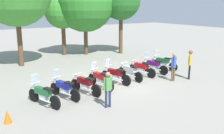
{
  "coord_description": "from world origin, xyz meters",
  "views": [
    {
      "loc": [
        -8.01,
        -11.6,
        4.43
      ],
      "look_at": [
        0.0,
        0.5,
        0.9
      ],
      "focal_mm": 40.51,
      "sensor_mm": 36.0,
      "label": 1
    }
  ],
  "objects_px": {
    "motorcycle_7": "(153,65)",
    "tree_3": "(85,2)",
    "person_1": "(174,65)",
    "motorcycle_3": "(100,78)",
    "tree_4": "(121,1)",
    "motorcycle_1": "(64,88)",
    "motorcycle_8": "(163,62)",
    "motorcycle_2": "(85,84)",
    "person_0": "(190,62)",
    "motorcycle_5": "(130,72)",
    "traffic_cone": "(7,116)",
    "tree_2": "(63,11)",
    "motorcycle_0": "(43,94)",
    "person_2": "(108,87)",
    "motorcycle_6": "(141,68)",
    "motorcycle_4": "(115,75)"
  },
  "relations": [
    {
      "from": "person_0",
      "to": "tree_4",
      "type": "bearing_deg",
      "value": -46.16
    },
    {
      "from": "tree_2",
      "to": "tree_4",
      "type": "xyz_separation_m",
      "value": [
        4.82,
        -2.19,
        0.87
      ]
    },
    {
      "from": "motorcycle_8",
      "to": "person_2",
      "type": "relative_size",
      "value": 1.3
    },
    {
      "from": "motorcycle_1",
      "to": "tree_3",
      "type": "xyz_separation_m",
      "value": [
        6.28,
        9.6,
        4.2
      ]
    },
    {
      "from": "motorcycle_2",
      "to": "tree_2",
      "type": "height_order",
      "value": "tree_2"
    },
    {
      "from": "motorcycle_0",
      "to": "motorcycle_6",
      "type": "bearing_deg",
      "value": -97.08
    },
    {
      "from": "motorcycle_1",
      "to": "tree_4",
      "type": "xyz_separation_m",
      "value": [
        9.32,
        8.33,
        4.35
      ]
    },
    {
      "from": "motorcycle_3",
      "to": "traffic_cone",
      "type": "xyz_separation_m",
      "value": [
        -5.24,
        -1.79,
        -0.24
      ]
    },
    {
      "from": "tree_2",
      "to": "traffic_cone",
      "type": "distance_m",
      "value": 14.49
    },
    {
      "from": "motorcycle_8",
      "to": "tree_3",
      "type": "height_order",
      "value": "tree_3"
    },
    {
      "from": "motorcycle_4",
      "to": "tree_3",
      "type": "height_order",
      "value": "tree_3"
    },
    {
      "from": "motorcycle_0",
      "to": "motorcycle_3",
      "type": "xyz_separation_m",
      "value": [
        3.48,
        0.79,
        0.0
      ]
    },
    {
      "from": "motorcycle_5",
      "to": "motorcycle_6",
      "type": "distance_m",
      "value": 1.19
    },
    {
      "from": "motorcycle_0",
      "to": "person_0",
      "type": "distance_m",
      "value": 8.99
    },
    {
      "from": "motorcycle_5",
      "to": "traffic_cone",
      "type": "distance_m",
      "value": 7.86
    },
    {
      "from": "motorcycle_0",
      "to": "motorcycle_3",
      "type": "distance_m",
      "value": 3.57
    },
    {
      "from": "motorcycle_7",
      "to": "tree_4",
      "type": "height_order",
      "value": "tree_4"
    },
    {
      "from": "person_2",
      "to": "traffic_cone",
      "type": "distance_m",
      "value": 4.22
    },
    {
      "from": "traffic_cone",
      "to": "motorcycle_3",
      "type": "bearing_deg",
      "value": 18.89
    },
    {
      "from": "motorcycle_6",
      "to": "tree_2",
      "type": "xyz_separation_m",
      "value": [
        -1.29,
        9.47,
        3.49
      ]
    },
    {
      "from": "motorcycle_3",
      "to": "person_0",
      "type": "relative_size",
      "value": 1.21
    },
    {
      "from": "tree_2",
      "to": "motorcycle_5",
      "type": "bearing_deg",
      "value": -89.18
    },
    {
      "from": "person_1",
      "to": "motorcycle_6",
      "type": "bearing_deg",
      "value": 20.99
    },
    {
      "from": "person_1",
      "to": "motorcycle_3",
      "type": "bearing_deg",
      "value": 70.55
    },
    {
      "from": "person_0",
      "to": "tree_3",
      "type": "height_order",
      "value": "tree_3"
    },
    {
      "from": "motorcycle_8",
      "to": "motorcycle_7",
      "type": "bearing_deg",
      "value": 88.78
    },
    {
      "from": "person_2",
      "to": "motorcycle_1",
      "type": "bearing_deg",
      "value": -141.93
    },
    {
      "from": "motorcycle_7",
      "to": "person_2",
      "type": "relative_size",
      "value": 1.32
    },
    {
      "from": "motorcycle_0",
      "to": "tree_2",
      "type": "relative_size",
      "value": 0.37
    },
    {
      "from": "traffic_cone",
      "to": "motorcycle_2",
      "type": "bearing_deg",
      "value": 18.51
    },
    {
      "from": "motorcycle_0",
      "to": "person_2",
      "type": "relative_size",
      "value": 1.29
    },
    {
      "from": "motorcycle_1",
      "to": "traffic_cone",
      "type": "bearing_deg",
      "value": 99.51
    },
    {
      "from": "traffic_cone",
      "to": "person_2",
      "type": "bearing_deg",
      "value": -11.45
    },
    {
      "from": "motorcycle_1",
      "to": "tree_4",
      "type": "height_order",
      "value": "tree_4"
    },
    {
      "from": "motorcycle_5",
      "to": "tree_4",
      "type": "bearing_deg",
      "value": -35.13
    },
    {
      "from": "motorcycle_5",
      "to": "person_2",
      "type": "distance_m",
      "value": 4.59
    },
    {
      "from": "motorcycle_0",
      "to": "tree_2",
      "type": "distance_m",
      "value": 12.74
    },
    {
      "from": "motorcycle_4",
      "to": "person_1",
      "type": "xyz_separation_m",
      "value": [
        3.16,
        -1.57,
        0.5
      ]
    },
    {
      "from": "tree_4",
      "to": "motorcycle_1",
      "type": "bearing_deg",
      "value": -138.23
    },
    {
      "from": "motorcycle_7",
      "to": "tree_3",
      "type": "bearing_deg",
      "value": -7.36
    },
    {
      "from": "tree_4",
      "to": "motorcycle_6",
      "type": "bearing_deg",
      "value": -115.9
    },
    {
      "from": "motorcycle_4",
      "to": "person_0",
      "type": "distance_m",
      "value": 4.71
    },
    {
      "from": "motorcycle_0",
      "to": "person_1",
      "type": "relative_size",
      "value": 1.22
    },
    {
      "from": "motorcycle_3",
      "to": "tree_3",
      "type": "relative_size",
      "value": 0.3
    },
    {
      "from": "motorcycle_5",
      "to": "motorcycle_6",
      "type": "bearing_deg",
      "value": -79.76
    },
    {
      "from": "motorcycle_2",
      "to": "tree_3",
      "type": "bearing_deg",
      "value": -43.24
    },
    {
      "from": "person_1",
      "to": "traffic_cone",
      "type": "relative_size",
      "value": 3.14
    },
    {
      "from": "motorcycle_5",
      "to": "traffic_cone",
      "type": "height_order",
      "value": "motorcycle_5"
    },
    {
      "from": "person_2",
      "to": "motorcycle_0",
      "type": "bearing_deg",
      "value": -118.25
    },
    {
      "from": "person_0",
      "to": "tree_3",
      "type": "relative_size",
      "value": 0.25
    }
  ]
}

